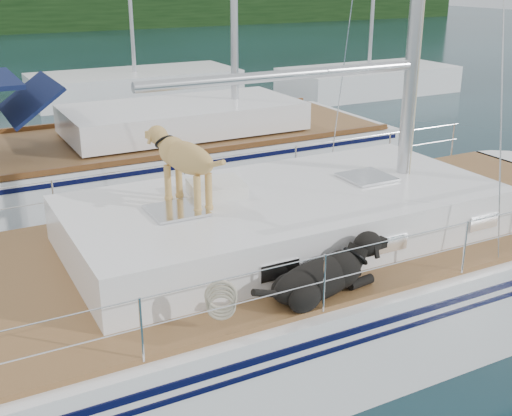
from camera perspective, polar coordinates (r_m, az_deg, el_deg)
ground at (r=8.14m, az=-2.50°, el=-11.64°), size 120.00×120.00×0.00m
main_sailboat at (r=7.83m, az=-1.97°, el=-7.31°), size 12.00×3.80×14.01m
neighbor_sailboat at (r=13.39m, az=-10.68°, el=4.03°), size 11.00×3.50×13.30m
bg_boat_center at (r=23.62m, az=-10.66°, el=10.63°), size 7.20×3.00×11.65m
bg_boat_east at (r=24.66m, az=9.94°, el=11.09°), size 6.40×3.00×11.65m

